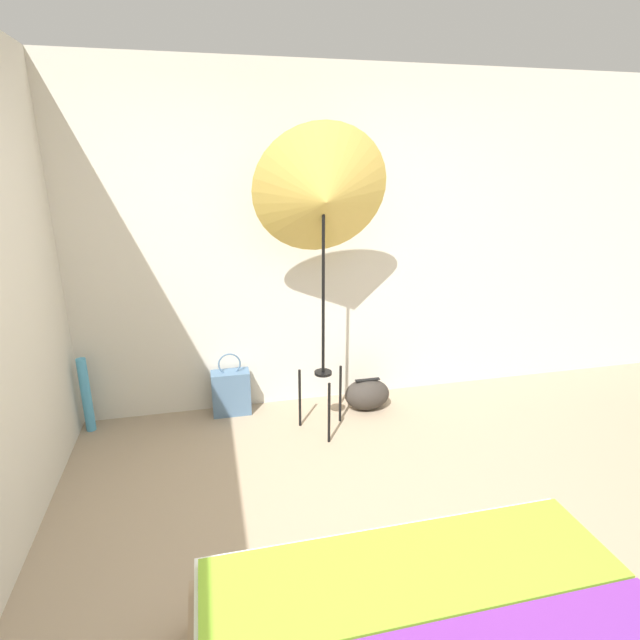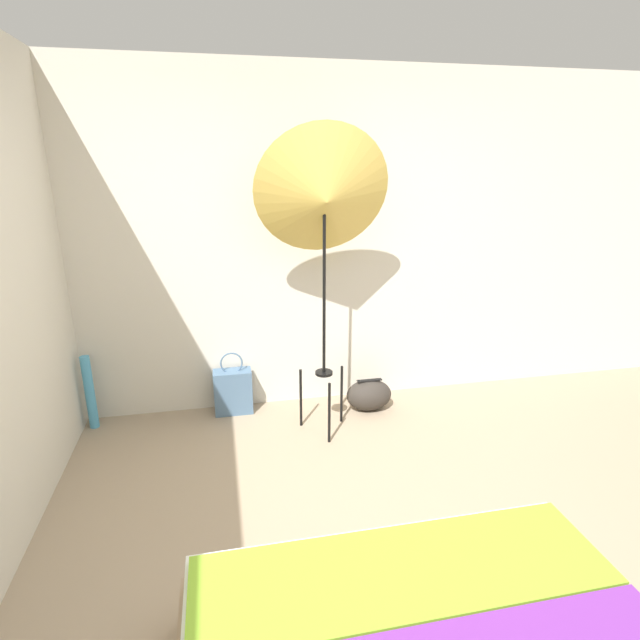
% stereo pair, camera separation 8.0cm
% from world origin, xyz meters
% --- Properties ---
extents(ground_plane, '(14.00, 14.00, 0.00)m').
position_xyz_m(ground_plane, '(0.00, 0.00, 0.00)').
color(ground_plane, gray).
extents(wall_back, '(8.00, 0.05, 2.60)m').
position_xyz_m(wall_back, '(0.00, 2.14, 1.30)').
color(wall_back, beige).
rests_on(wall_back, ground_plane).
extents(photo_umbrella, '(0.91, 0.50, 2.16)m').
position_xyz_m(photo_umbrella, '(0.03, 1.59, 1.69)').
color(photo_umbrella, black).
rests_on(photo_umbrella, ground_plane).
extents(tote_bag, '(0.30, 0.15, 0.51)m').
position_xyz_m(tote_bag, '(-0.61, 2.00, 0.18)').
color(tote_bag, slate).
rests_on(tote_bag, ground_plane).
extents(duffel_bag, '(0.37, 0.25, 0.26)m').
position_xyz_m(duffel_bag, '(0.46, 1.83, 0.13)').
color(duffel_bag, '#332D28').
rests_on(duffel_bag, ground_plane).
extents(paper_roll, '(0.07, 0.07, 0.57)m').
position_xyz_m(paper_roll, '(-1.66, 1.98, 0.29)').
color(paper_roll, '#4CA3D1').
rests_on(paper_roll, ground_plane).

